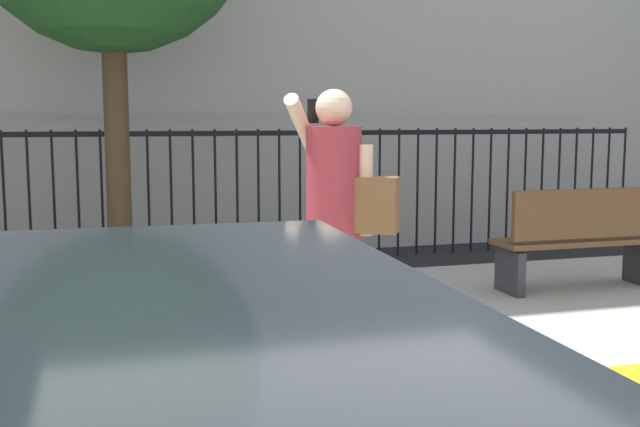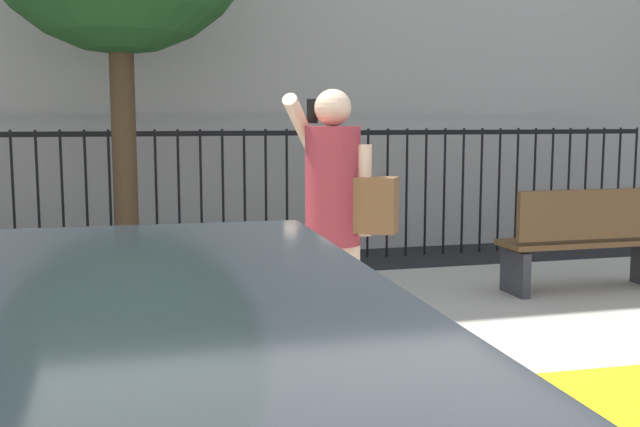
% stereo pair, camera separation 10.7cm
% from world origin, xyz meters
% --- Properties ---
extents(sidewalk, '(28.00, 4.40, 0.15)m').
position_xyz_m(sidewalk, '(0.00, 2.20, 0.07)').
color(sidewalk, '#B2ADA3').
rests_on(sidewalk, ground).
extents(iron_fence, '(12.03, 0.04, 1.60)m').
position_xyz_m(iron_fence, '(0.00, 5.90, 1.02)').
color(iron_fence, black).
rests_on(iron_fence, ground).
extents(pedestrian_on_phone, '(0.72, 0.63, 1.75)m').
position_xyz_m(pedestrian_on_phone, '(0.48, 1.51, 1.17)').
color(pedestrian_on_phone, beige).
rests_on(pedestrian_on_phone, sidewalk).
extents(street_bench, '(1.60, 0.45, 0.95)m').
position_xyz_m(street_bench, '(3.31, 2.99, 0.65)').
color(street_bench, brown).
rests_on(street_bench, sidewalk).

